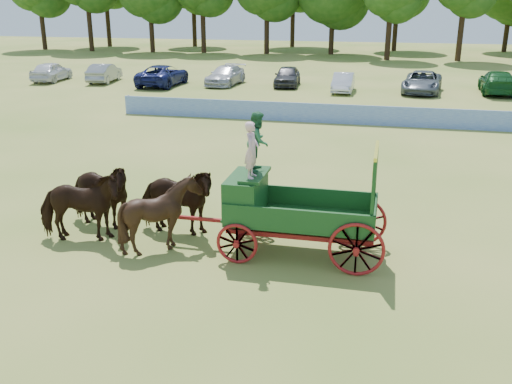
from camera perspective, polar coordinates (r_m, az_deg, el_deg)
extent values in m
plane|color=#A99A4C|center=(14.38, 7.46, -8.12)|extent=(160.00, 160.00, 0.00)
imported|color=black|center=(16.46, -17.24, -1.45)|extent=(2.59, 1.61, 2.03)
imported|color=black|center=(17.35, -15.45, -0.23)|extent=(2.57, 1.55, 2.03)
imported|color=black|center=(15.42, -9.48, -2.19)|extent=(1.94, 1.75, 2.04)
imported|color=black|center=(16.37, -8.03, -0.86)|extent=(2.44, 1.17, 2.03)
cube|color=maroon|center=(15.40, -1.01, -3.63)|extent=(0.12, 2.00, 0.12)
cube|color=maroon|center=(15.00, 10.21, -4.56)|extent=(0.12, 2.00, 0.12)
cube|color=maroon|center=(14.58, 4.20, -4.50)|extent=(3.80, 0.10, 0.12)
cube|color=maroon|center=(15.58, 4.85, -2.93)|extent=(3.80, 0.10, 0.12)
cube|color=maroon|center=(15.57, -4.23, -2.82)|extent=(2.80, 0.09, 0.09)
cube|color=#184A1E|center=(14.98, 4.56, -2.70)|extent=(3.80, 1.80, 0.10)
cube|color=#184A1E|center=(14.06, 4.04, -2.85)|extent=(3.80, 0.06, 0.55)
cube|color=#184A1E|center=(15.69, 5.09, -0.53)|extent=(3.80, 0.06, 0.55)
cube|color=#184A1E|center=(14.73, 11.84, -2.18)|extent=(0.06, 1.80, 0.55)
cube|color=#184A1E|center=(15.06, -1.03, -0.28)|extent=(0.85, 1.70, 1.05)
cube|color=#184A1E|center=(14.83, -0.10, 1.73)|extent=(0.55, 1.50, 0.08)
cube|color=#184A1E|center=(15.22, -2.41, -0.89)|extent=(0.10, 1.60, 0.65)
cube|color=#184A1E|center=(15.28, -1.75, -2.00)|extent=(0.55, 1.60, 0.06)
cube|color=#184A1E|center=(13.76, 11.58, -0.79)|extent=(0.08, 0.08, 1.80)
cube|color=#184A1E|center=(15.28, 11.80, 1.17)|extent=(0.08, 0.08, 1.80)
cube|color=#184A1E|center=(14.34, 11.85, 2.52)|extent=(0.07, 1.75, 0.75)
cube|color=yellow|center=(14.24, 11.96, 4.06)|extent=(0.08, 1.80, 0.09)
cube|color=yellow|center=(14.34, 11.69, 2.53)|extent=(0.02, 1.30, 0.12)
torus|color=maroon|center=(14.57, -1.92, -5.19)|extent=(1.09, 0.09, 1.09)
torus|color=maroon|center=(16.27, -0.19, -2.54)|extent=(1.09, 0.09, 1.09)
torus|color=maroon|center=(14.09, 10.00, -5.69)|extent=(1.39, 0.09, 1.39)
torus|color=maroon|center=(15.84, 10.44, -2.90)|extent=(1.39, 0.09, 1.39)
imported|color=beige|center=(14.29, -0.43, 4.23)|extent=(0.34, 0.52, 1.44)
imported|color=#246239|center=(14.94, 0.20, 5.12)|extent=(0.59, 0.76, 1.56)
cube|color=blue|center=(31.43, 9.18, 7.67)|extent=(26.00, 0.08, 1.05)
imported|color=silver|center=(50.50, -19.79, 11.28)|extent=(2.33, 4.83, 1.59)
imported|color=gray|center=(48.66, -14.94, 11.43)|extent=(2.15, 4.66, 1.48)
imported|color=navy|center=(45.73, -9.29, 11.45)|extent=(2.69, 5.76, 1.60)
imported|color=silver|center=(45.62, -3.07, 11.56)|extent=(2.44, 5.17, 1.46)
imported|color=#333338|center=(44.95, 3.15, 11.50)|extent=(2.14, 4.62, 1.53)
imported|color=silver|center=(42.47, 8.71, 10.76)|extent=(1.46, 4.11, 1.35)
imported|color=slate|center=(43.34, 16.28, 10.51)|extent=(3.15, 5.75, 1.53)
imported|color=#144C1E|center=(44.70, 22.99, 10.07)|extent=(2.54, 5.66, 1.61)
cylinder|color=#382314|center=(82.95, -20.51, 14.92)|extent=(0.60, 0.60, 4.94)
cylinder|color=#382314|center=(78.52, -16.25, 15.34)|extent=(0.60, 0.60, 5.36)
cylinder|color=#382314|center=(75.14, -10.37, 15.32)|extent=(0.60, 0.60, 4.54)
cylinder|color=#382314|center=(73.58, -5.28, 15.64)|extent=(0.60, 0.60, 4.98)
cylinder|color=#382314|center=(71.84, 1.07, 15.56)|extent=(0.60, 0.60, 4.77)
cylinder|color=#382314|center=(71.61, 7.56, 15.20)|extent=(0.60, 0.60, 4.29)
cylinder|color=#382314|center=(66.03, 13.07, 14.64)|extent=(0.60, 0.60, 4.40)
cylinder|color=#382314|center=(66.91, 19.73, 14.31)|extent=(0.60, 0.60, 4.88)
cylinder|color=#382314|center=(85.70, -14.56, 15.82)|extent=(0.60, 0.60, 5.69)
cylinder|color=#382314|center=(83.52, -6.18, 15.97)|extent=(0.60, 0.60, 4.93)
cylinder|color=#382314|center=(82.31, 3.68, 16.25)|extent=(0.60, 0.60, 5.66)
cylinder|color=#382314|center=(77.97, 13.74, 15.35)|extent=(0.60, 0.60, 4.90)
cylinder|color=#382314|center=(80.58, 23.74, 14.33)|extent=(0.60, 0.60, 4.58)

